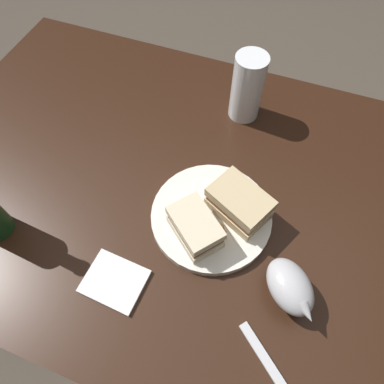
{
  "coord_description": "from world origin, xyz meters",
  "views": [
    {
      "loc": [
        -0.18,
        0.37,
        1.41
      ],
      "look_at": [
        -0.05,
        0.03,
        0.79
      ],
      "focal_mm": 32.24,
      "sensor_mm": 36.0,
      "label": 1
    }
  ],
  "objects_px": {
    "plate": "(211,216)",
    "sandwich_half_left": "(195,227)",
    "napkin": "(115,281)",
    "fork": "(274,373)",
    "pint_glass": "(247,91)",
    "sandwich_half_right": "(239,203)",
    "gravy_boat": "(290,287)"
  },
  "relations": [
    {
      "from": "sandwich_half_left",
      "to": "fork",
      "type": "bearing_deg",
      "value": 138.56
    },
    {
      "from": "plate",
      "to": "fork",
      "type": "relative_size",
      "value": 1.37
    },
    {
      "from": "plate",
      "to": "napkin",
      "type": "bearing_deg",
      "value": 56.48
    },
    {
      "from": "sandwich_half_left",
      "to": "fork",
      "type": "relative_size",
      "value": 0.7
    },
    {
      "from": "plate",
      "to": "sandwich_half_left",
      "type": "distance_m",
      "value": 0.07
    },
    {
      "from": "sandwich_half_left",
      "to": "napkin",
      "type": "distance_m",
      "value": 0.18
    },
    {
      "from": "sandwich_half_left",
      "to": "sandwich_half_right",
      "type": "distance_m",
      "value": 0.1
    },
    {
      "from": "plate",
      "to": "sandwich_half_left",
      "type": "height_order",
      "value": "sandwich_half_left"
    },
    {
      "from": "gravy_boat",
      "to": "napkin",
      "type": "height_order",
      "value": "gravy_boat"
    },
    {
      "from": "napkin",
      "to": "fork",
      "type": "relative_size",
      "value": 0.61
    },
    {
      "from": "sandwich_half_left",
      "to": "pint_glass",
      "type": "bearing_deg",
      "value": -89.24
    },
    {
      "from": "fork",
      "to": "napkin",
      "type": "bearing_deg",
      "value": 30.56
    },
    {
      "from": "sandwich_half_left",
      "to": "pint_glass",
      "type": "distance_m",
      "value": 0.36
    },
    {
      "from": "sandwich_half_left",
      "to": "gravy_boat",
      "type": "bearing_deg",
      "value": 166.39
    },
    {
      "from": "plate",
      "to": "sandwich_half_left",
      "type": "xyz_separation_m",
      "value": [
        0.02,
        0.05,
        0.04
      ]
    },
    {
      "from": "pint_glass",
      "to": "fork",
      "type": "height_order",
      "value": "pint_glass"
    },
    {
      "from": "napkin",
      "to": "fork",
      "type": "distance_m",
      "value": 0.32
    },
    {
      "from": "plate",
      "to": "sandwich_half_left",
      "type": "relative_size",
      "value": 1.96
    },
    {
      "from": "pint_glass",
      "to": "gravy_boat",
      "type": "bearing_deg",
      "value": 116.09
    },
    {
      "from": "sandwich_half_left",
      "to": "pint_glass",
      "type": "relative_size",
      "value": 0.76
    },
    {
      "from": "sandwich_half_left",
      "to": "pint_glass",
      "type": "height_order",
      "value": "pint_glass"
    },
    {
      "from": "napkin",
      "to": "plate",
      "type": "bearing_deg",
      "value": -123.52
    },
    {
      "from": "sandwich_half_left",
      "to": "napkin",
      "type": "relative_size",
      "value": 1.15
    },
    {
      "from": "sandwich_half_right",
      "to": "napkin",
      "type": "distance_m",
      "value": 0.28
    },
    {
      "from": "sandwich_half_left",
      "to": "gravy_boat",
      "type": "xyz_separation_m",
      "value": [
        -0.19,
        0.05,
        -0.0
      ]
    },
    {
      "from": "sandwich_half_right",
      "to": "gravy_boat",
      "type": "relative_size",
      "value": 1.1
    },
    {
      "from": "sandwich_half_right",
      "to": "gravy_boat",
      "type": "height_order",
      "value": "sandwich_half_right"
    },
    {
      "from": "pint_glass",
      "to": "gravy_boat",
      "type": "xyz_separation_m",
      "value": [
        -0.2,
        0.41,
        -0.03
      ]
    },
    {
      "from": "pint_glass",
      "to": "napkin",
      "type": "relative_size",
      "value": 1.5
    },
    {
      "from": "sandwich_half_right",
      "to": "fork",
      "type": "bearing_deg",
      "value": 118.65
    },
    {
      "from": "sandwich_half_right",
      "to": "napkin",
      "type": "height_order",
      "value": "sandwich_half_right"
    },
    {
      "from": "plate",
      "to": "fork",
      "type": "xyz_separation_m",
      "value": [
        -0.19,
        0.23,
        -0.01
      ]
    }
  ]
}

